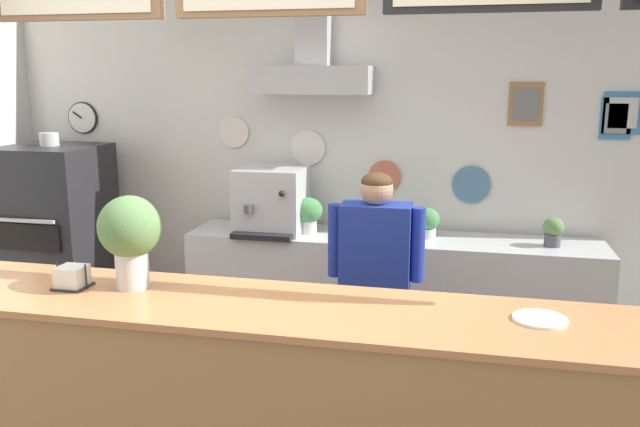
% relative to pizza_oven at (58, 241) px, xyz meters
% --- Properties ---
extents(back_wall_assembly, '(5.61, 2.24, 2.94)m').
position_rel_pizza_oven_xyz_m(back_wall_assembly, '(2.22, 0.45, 0.81)').
color(back_wall_assembly, '#9E9E99').
rests_on(back_wall_assembly, ground_plane).
extents(service_counter, '(4.99, 0.64, 1.08)m').
position_rel_pizza_oven_xyz_m(service_counter, '(2.23, -1.88, -0.21)').
color(service_counter, '#B77F4C').
rests_on(service_counter, ground_plane).
extents(back_prep_counter, '(2.98, 0.56, 0.89)m').
position_rel_pizza_oven_xyz_m(back_prep_counter, '(2.60, 0.18, -0.32)').
color(back_prep_counter, silver).
rests_on(back_prep_counter, ground_plane).
extents(pizza_oven, '(0.71, 0.74, 1.60)m').
position_rel_pizza_oven_xyz_m(pizza_oven, '(0.00, 0.00, 0.00)').
color(pizza_oven, '#232326').
rests_on(pizza_oven, ground_plane).
extents(shop_worker, '(0.56, 0.22, 1.50)m').
position_rel_pizza_oven_xyz_m(shop_worker, '(2.62, -0.77, 0.05)').
color(shop_worker, '#232328').
rests_on(shop_worker, ground_plane).
extents(espresso_machine, '(0.49, 0.52, 0.48)m').
position_rel_pizza_oven_xyz_m(espresso_machine, '(1.71, 0.16, 0.37)').
color(espresso_machine, silver).
rests_on(espresso_machine, back_prep_counter).
extents(potted_thyme, '(0.14, 0.14, 0.20)m').
position_rel_pizza_oven_xyz_m(potted_thyme, '(3.70, 0.16, 0.24)').
color(potted_thyme, '#4C4C51').
rests_on(potted_thyme, back_prep_counter).
extents(potted_basil, '(0.18, 0.18, 0.22)m').
position_rel_pizza_oven_xyz_m(potted_basil, '(2.85, 0.22, 0.25)').
color(potted_basil, beige).
rests_on(potted_basil, back_prep_counter).
extents(potted_rosemary, '(0.21, 0.21, 0.27)m').
position_rel_pizza_oven_xyz_m(potted_rosemary, '(1.99, 0.17, 0.29)').
color(potted_rosemary, beige).
rests_on(potted_rosemary, back_prep_counter).
extents(potted_sage, '(0.21, 0.21, 0.25)m').
position_rel_pizza_oven_xyz_m(potted_sage, '(2.50, 0.20, 0.27)').
color(potted_sage, beige).
rests_on(potted_sage, back_prep_counter).
extents(basil_vase, '(0.28, 0.28, 0.43)m').
position_rel_pizza_oven_xyz_m(basil_vase, '(1.64, -1.80, 0.58)').
color(basil_vase, silver).
rests_on(basil_vase, service_counter).
extents(napkin_holder, '(0.15, 0.14, 0.12)m').
position_rel_pizza_oven_xyz_m(napkin_holder, '(1.37, -1.86, 0.38)').
color(napkin_holder, '#262628').
rests_on(napkin_holder, service_counter).
extents(condiment_plate, '(0.21, 0.21, 0.01)m').
position_rel_pizza_oven_xyz_m(condiment_plate, '(3.42, -1.82, 0.34)').
color(condiment_plate, white).
rests_on(condiment_plate, service_counter).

